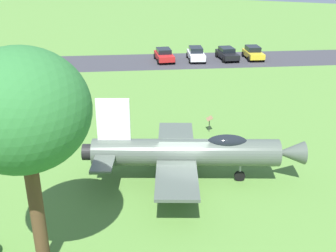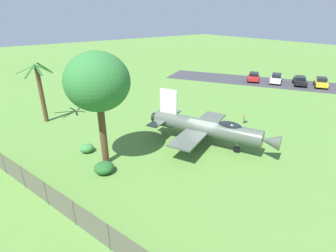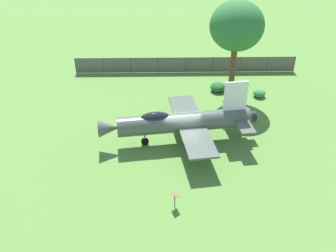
# 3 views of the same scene
# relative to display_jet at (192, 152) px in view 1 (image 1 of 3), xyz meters

# --- Properties ---
(ground_plane) EXTENTS (200.00, 200.00, 0.00)m
(ground_plane) POSITION_rel_display_jet_xyz_m (0.31, 0.13, -1.82)
(ground_plane) COLOR #568438
(parking_strip) EXTENTS (41.21, 28.20, 0.00)m
(parking_strip) POSITION_rel_display_jet_xyz_m (8.03, -27.83, -1.81)
(parking_strip) COLOR #38383D
(parking_strip) RESTS_ON ground_plane
(display_jet) EXTENTS (11.74, 9.23, 4.90)m
(display_jet) POSITION_rel_display_jet_xyz_m (0.00, 0.00, 0.00)
(display_jet) COLOR #4C564C
(display_jet) RESTS_ON ground_plane
(shade_tree) EXTENTS (4.82, 4.86, 9.11)m
(shade_tree) POSITION_rel_display_jet_xyz_m (3.04, 8.95, 5.01)
(shade_tree) COLOR brown
(shade_tree) RESTS_ON ground_plane
(info_plaque) EXTENTS (0.66, 0.72, 1.14)m
(info_plaque) POSITION_rel_display_jet_xyz_m (1.26, -7.05, -0.96)
(info_plaque) COLOR #333333
(info_plaque) RESTS_ON ground_plane
(parked_car_yellow) EXTENTS (3.51, 4.37, 1.52)m
(parked_car_yellow) POSITION_rel_display_jet_xyz_m (3.42, -30.57, -1.04)
(parked_car_yellow) COLOR gold
(parked_car_yellow) RESTS_ON ground_plane
(parked_car_black) EXTENTS (3.85, 4.47, 1.44)m
(parked_car_black) POSITION_rel_display_jet_xyz_m (6.24, -28.95, -1.07)
(parked_car_black) COLOR black
(parked_car_black) RESTS_ON ground_plane
(parked_car_white) EXTENTS (3.56, 4.64, 1.56)m
(parked_car_white) POSITION_rel_display_jet_xyz_m (9.58, -27.05, -1.02)
(parked_car_white) COLOR silver
(parked_car_white) RESTS_ON ground_plane
(parked_car_red) EXTENTS (3.87, 4.49, 1.46)m
(parked_car_red) POSITION_rel_display_jet_xyz_m (12.94, -25.13, -1.06)
(parked_car_red) COLOR red
(parked_car_red) RESTS_ON ground_plane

